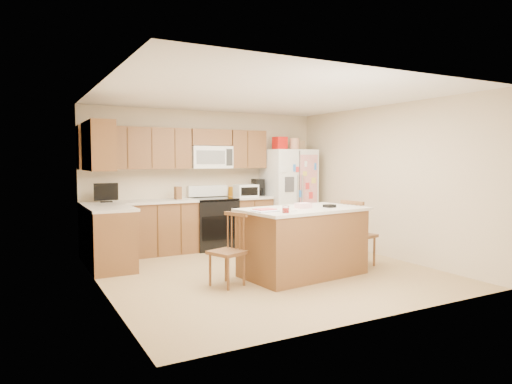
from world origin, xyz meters
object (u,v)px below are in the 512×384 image
refrigerator (288,195)px  windsor_chair_left (228,251)px  windsor_chair_right (358,235)px  stove (213,222)px  island (303,241)px  windsor_chair_back (278,236)px

refrigerator → windsor_chair_left: bearing=-135.9°
windsor_chair_left → windsor_chair_right: bearing=1.3°
refrigerator → windsor_chair_left: (-2.35, -2.28, -0.48)m
stove → island: bearing=-81.6°
stove → windsor_chair_back: (0.40, -1.62, -0.04)m
stove → refrigerator: refrigerator is taller
island → windsor_chair_back: 0.74m
windsor_chair_back → windsor_chair_right: (0.99, -0.68, 0.04)m
windsor_chair_left → windsor_chair_right: 2.18m
refrigerator → windsor_chair_left: 3.31m
windsor_chair_left → island: bearing=-0.8°
stove → windsor_chair_right: 2.69m
windsor_chair_left → windsor_chair_back: (1.19, 0.73, -0.01)m
island → windsor_chair_right: (1.04, 0.06, -0.00)m
windsor_chair_left → windsor_chair_back: windsor_chair_left is taller
windsor_chair_back → windsor_chair_right: windsor_chair_right is taller
refrigerator → windsor_chair_right: bearing=-94.5°
island → windsor_chair_back: size_ratio=1.98×
refrigerator → windsor_chair_back: bearing=-126.9°
refrigerator → windsor_chair_back: size_ratio=2.23×
stove → refrigerator: size_ratio=0.55×
stove → island: (0.35, -2.36, -0.00)m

